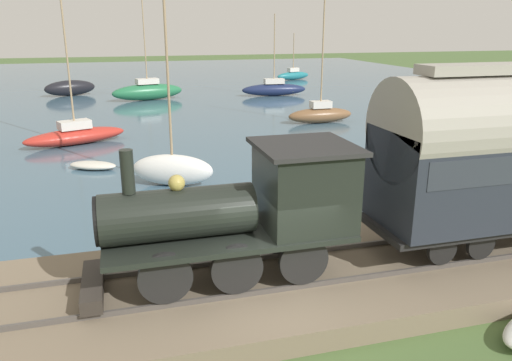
# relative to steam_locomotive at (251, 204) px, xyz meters

# --- Properties ---
(ground_plane) EXTENTS (200.00, 200.00, 0.00)m
(ground_plane) POSITION_rel_steam_locomotive_xyz_m (-1.06, -0.44, -2.33)
(ground_plane) COLOR #476033
(harbor_water) EXTENTS (80.00, 80.00, 0.01)m
(harbor_water) POSITION_rel_steam_locomotive_xyz_m (42.77, -0.44, -2.33)
(harbor_water) COLOR #426075
(harbor_water) RESTS_ON ground
(rail_embankment) EXTENTS (4.95, 56.00, 0.62)m
(rail_embankment) POSITION_rel_steam_locomotive_xyz_m (-0.00, -0.44, -2.08)
(rail_embankment) COLOR #756651
(rail_embankment) RESTS_ON ground
(steam_locomotive) EXTENTS (2.24, 6.10, 3.13)m
(steam_locomotive) POSITION_rel_steam_locomotive_xyz_m (0.00, 0.00, 0.00)
(steam_locomotive) COLOR black
(steam_locomotive) RESTS_ON rail_embankment
(sailboat_white) EXTENTS (2.35, 3.47, 9.72)m
(sailboat_white) POSITION_rel_steam_locomotive_xyz_m (9.18, 0.80, -1.61)
(sailboat_white) COLOR white
(sailboat_white) RESTS_ON harbor_water
(sailboat_green) EXTENTS (3.05, 6.37, 8.93)m
(sailboat_green) POSITION_rel_steam_locomotive_xyz_m (33.81, 0.11, -1.57)
(sailboat_green) COLOR #236B42
(sailboat_green) RESTS_ON harbor_water
(sailboat_black) EXTENTS (2.98, 4.75, 5.89)m
(sailboat_black) POSITION_rel_steam_locomotive_xyz_m (38.48, 6.75, -1.61)
(sailboat_black) COLOR black
(sailboat_black) RESTS_ON harbor_water
(sailboat_teal) EXTENTS (2.50, 4.68, 5.29)m
(sailboat_teal) POSITION_rel_steam_locomotive_xyz_m (46.21, -17.53, -1.78)
(sailboat_teal) COLOR #1E707A
(sailboat_teal) RESTS_ON harbor_water
(sailboat_brown) EXTENTS (1.35, 4.48, 8.24)m
(sailboat_brown) POSITION_rel_steam_locomotive_xyz_m (20.07, -10.09, -1.73)
(sailboat_brown) COLOR brown
(sailboat_brown) RESTS_ON harbor_water
(sailboat_red) EXTENTS (3.36, 5.58, 7.90)m
(sailboat_red) POSITION_rel_steam_locomotive_xyz_m (17.83, 5.02, -1.81)
(sailboat_red) COLOR #B72D23
(sailboat_red) RESTS_ON harbor_water
(sailboat_navy) EXTENTS (1.78, 6.01, 7.11)m
(sailboat_navy) POSITION_rel_steam_locomotive_xyz_m (33.49, -11.14, -1.71)
(sailboat_navy) COLOR #192347
(sailboat_navy) RESTS_ON harbor_water
(rowboat_off_pier) EXTENTS (1.76, 2.35, 0.35)m
(rowboat_off_pier) POSITION_rel_steam_locomotive_xyz_m (12.45, 3.99, -2.15)
(rowboat_off_pier) COLOR beige
(rowboat_off_pier) RESTS_ON harbor_water
(rowboat_mid_harbor) EXTENTS (2.02, 2.15, 0.54)m
(rowboat_mid_harbor) POSITION_rel_steam_locomotive_xyz_m (10.28, -5.64, -2.05)
(rowboat_mid_harbor) COLOR silver
(rowboat_mid_harbor) RESTS_ON harbor_water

